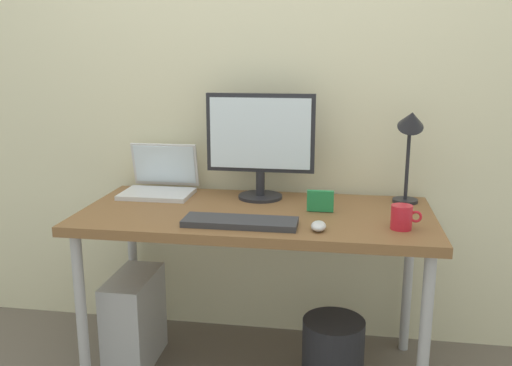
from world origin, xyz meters
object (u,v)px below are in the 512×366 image
(desk, at_px, (256,225))
(wastebasket, at_px, (333,353))
(laptop, at_px, (160,181))
(keyboard, at_px, (240,222))
(desk_lamp, at_px, (410,134))
(monitor, at_px, (260,140))
(photo_frame, at_px, (320,201))
(coffee_mug, at_px, (402,217))
(computer_tower, at_px, (134,320))
(mouse, at_px, (319,226))

(desk, relative_size, wastebasket, 4.87)
(laptop, xyz_separation_m, wastebasket, (0.83, -0.30, -0.65))
(keyboard, bearing_deg, desk_lamp, 31.84)
(keyboard, bearing_deg, laptop, 137.23)
(wastebasket, bearing_deg, keyboard, -160.68)
(monitor, relative_size, wastebasket, 1.61)
(monitor, relative_size, photo_frame, 4.40)
(photo_frame, bearing_deg, keyboard, -142.77)
(laptop, distance_m, desk_lamp, 1.15)
(keyboard, relative_size, coffee_mug, 3.83)
(desk_lamp, relative_size, wastebasket, 1.45)
(computer_tower, bearing_deg, coffee_mug, -6.27)
(desk, xyz_separation_m, keyboard, (-0.03, -0.20, 0.08))
(laptop, bearing_deg, computer_tower, -103.21)
(desk, xyz_separation_m, computer_tower, (-0.55, -0.03, -0.46))
(desk, distance_m, laptop, 0.55)
(laptop, distance_m, keyboard, 0.63)
(wastebasket, bearing_deg, photo_frame, 127.95)
(monitor, bearing_deg, mouse, -56.41)
(monitor, xyz_separation_m, coffee_mug, (0.59, -0.36, -0.22))
(monitor, relative_size, desk_lamp, 1.11)
(desk, bearing_deg, keyboard, -98.34)
(coffee_mug, distance_m, computer_tower, 1.27)
(computer_tower, bearing_deg, monitor, 23.91)
(laptop, xyz_separation_m, desk_lamp, (1.12, -0.02, 0.25))
(keyboard, bearing_deg, wastebasket, 19.32)
(monitor, relative_size, mouse, 5.37)
(desk, distance_m, computer_tower, 0.72)
(desk, relative_size, desk_lamp, 3.36)
(monitor, height_order, desk_lamp, monitor)
(photo_frame, height_order, computer_tower, photo_frame)
(desk, xyz_separation_m, photo_frame, (0.27, 0.02, 0.11))
(mouse, height_order, coffee_mug, coffee_mug)
(photo_frame, xyz_separation_m, wastebasket, (0.07, -0.09, -0.64))
(desk, bearing_deg, computer_tower, -176.92)
(photo_frame, bearing_deg, mouse, -88.85)
(mouse, relative_size, photo_frame, 0.82)
(desk, distance_m, mouse, 0.36)
(monitor, distance_m, laptop, 0.52)
(laptop, relative_size, wastebasket, 1.07)
(keyboard, bearing_deg, monitor, 87.79)
(desk_lamp, bearing_deg, photo_frame, -153.03)
(coffee_mug, bearing_deg, laptop, 160.44)
(monitor, relative_size, coffee_mug, 4.21)
(monitor, distance_m, computer_tower, 0.99)
(desk, xyz_separation_m, mouse, (0.27, -0.22, 0.08))
(mouse, height_order, wastebasket, mouse)
(monitor, height_order, coffee_mug, monitor)
(monitor, bearing_deg, desk_lamp, 0.05)
(monitor, xyz_separation_m, laptop, (-0.48, 0.02, -0.21))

